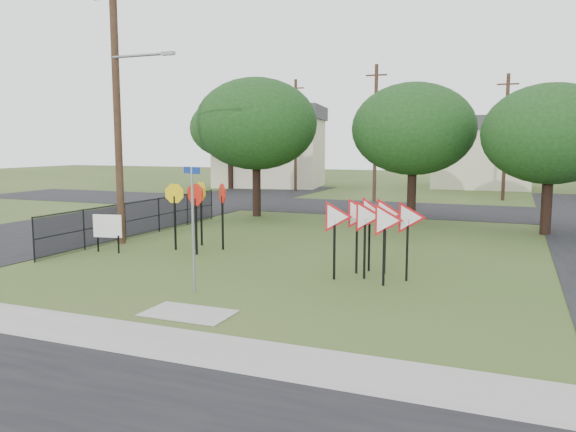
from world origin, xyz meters
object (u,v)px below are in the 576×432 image
(street_name_sign, at_px, (193,222))
(stop_sign_cluster, at_px, (198,200))
(yield_sign_cluster, at_px, (372,219))
(info_board, at_px, (107,227))

(street_name_sign, relative_size, stop_sign_cluster, 1.33)
(yield_sign_cluster, bearing_deg, info_board, 178.79)
(info_board, bearing_deg, yield_sign_cluster, -1.21)
(stop_sign_cluster, relative_size, info_board, 1.80)
(stop_sign_cluster, bearing_deg, info_board, -148.86)
(yield_sign_cluster, xyz_separation_m, info_board, (-9.52, 0.20, -0.79))
(yield_sign_cluster, height_order, info_board, yield_sign_cluster)
(street_name_sign, relative_size, yield_sign_cluster, 1.12)
(stop_sign_cluster, xyz_separation_m, info_board, (-2.71, -1.64, -0.90))
(stop_sign_cluster, bearing_deg, yield_sign_cluster, -15.10)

